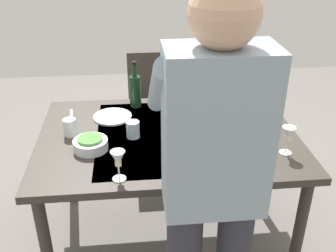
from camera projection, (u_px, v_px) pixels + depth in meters
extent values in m
plane|color=#66605B|center=(168.00, 235.00, 2.57)|extent=(6.00, 6.00, 0.00)
cube|color=#332D28|center=(168.00, 137.00, 2.22)|extent=(1.43, 1.00, 0.04)
cube|color=beige|center=(168.00, 134.00, 2.22)|extent=(0.79, 0.85, 0.00)
cylinder|color=#332D28|center=(252.00, 149.00, 2.83)|extent=(0.06, 0.06, 0.71)
cylinder|color=#332D28|center=(68.00, 158.00, 2.72)|extent=(0.06, 0.06, 0.71)
cylinder|color=#332D28|center=(299.00, 234.00, 2.08)|extent=(0.06, 0.06, 0.71)
cylinder|color=#332D28|center=(47.00, 252.00, 1.97)|extent=(0.06, 0.06, 0.71)
cube|color=black|center=(156.00, 118.00, 3.06)|extent=(0.40, 0.40, 0.04)
cube|color=#332D28|center=(154.00, 80.00, 3.10)|extent=(0.40, 0.04, 0.45)
cylinder|color=#332D28|center=(175.00, 132.00, 3.33)|extent=(0.04, 0.04, 0.43)
cylinder|color=#332D28|center=(134.00, 134.00, 3.30)|extent=(0.04, 0.04, 0.43)
cylinder|color=#332D28|center=(180.00, 153.00, 3.03)|extent=(0.04, 0.04, 0.43)
cylinder|color=#332D28|center=(135.00, 156.00, 3.00)|extent=(0.04, 0.04, 0.43)
cube|color=#8C9EAD|center=(217.00, 134.00, 1.34)|extent=(0.36, 0.20, 0.60)
sphere|color=tan|center=(225.00, 13.00, 1.15)|extent=(0.22, 0.22, 0.22)
cylinder|color=#8C9EAD|center=(160.00, 88.00, 1.50)|extent=(0.08, 0.52, 0.40)
cylinder|color=#8C9EAD|center=(249.00, 85.00, 1.53)|extent=(0.08, 0.52, 0.40)
cylinder|color=black|center=(135.00, 91.00, 2.49)|extent=(0.07, 0.07, 0.20)
cylinder|color=black|center=(134.00, 70.00, 2.43)|extent=(0.03, 0.03, 0.08)
cylinder|color=black|center=(134.00, 63.00, 2.40)|extent=(0.03, 0.03, 0.02)
cylinder|color=white|center=(285.00, 153.00, 2.03)|extent=(0.06, 0.06, 0.01)
cylinder|color=white|center=(286.00, 146.00, 2.02)|extent=(0.01, 0.01, 0.07)
cone|color=white|center=(288.00, 134.00, 1.98)|extent=(0.07, 0.07, 0.07)
cylinder|color=beige|center=(288.00, 138.00, 1.99)|extent=(0.03, 0.03, 0.03)
cylinder|color=white|center=(119.00, 179.00, 1.83)|extent=(0.06, 0.06, 0.01)
cylinder|color=white|center=(119.00, 172.00, 1.81)|extent=(0.01, 0.01, 0.07)
cone|color=white|center=(118.00, 159.00, 1.78)|extent=(0.07, 0.07, 0.07)
cylinder|color=beige|center=(118.00, 163.00, 1.79)|extent=(0.03, 0.03, 0.03)
cylinder|color=silver|center=(133.00, 129.00, 2.16)|extent=(0.07, 0.07, 0.09)
cylinder|color=silver|center=(70.00, 127.00, 2.18)|extent=(0.07, 0.07, 0.10)
cylinder|color=silver|center=(209.00, 164.00, 1.86)|extent=(0.08, 0.08, 0.09)
cylinder|color=silver|center=(227.00, 118.00, 2.33)|extent=(0.30, 0.30, 0.05)
cylinder|color=#C6562D|center=(227.00, 114.00, 2.32)|extent=(0.22, 0.22, 0.03)
cylinder|color=silver|center=(91.00, 145.00, 2.06)|extent=(0.18, 0.18, 0.05)
cylinder|color=#4C843D|center=(90.00, 141.00, 2.05)|extent=(0.13, 0.13, 0.03)
cylinder|color=silver|center=(113.00, 117.00, 2.39)|extent=(0.23, 0.23, 0.01)
cube|color=silver|center=(219.00, 155.00, 2.02)|extent=(0.02, 0.20, 0.00)
cube|color=silver|center=(71.00, 116.00, 2.41)|extent=(0.03, 0.18, 0.00)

